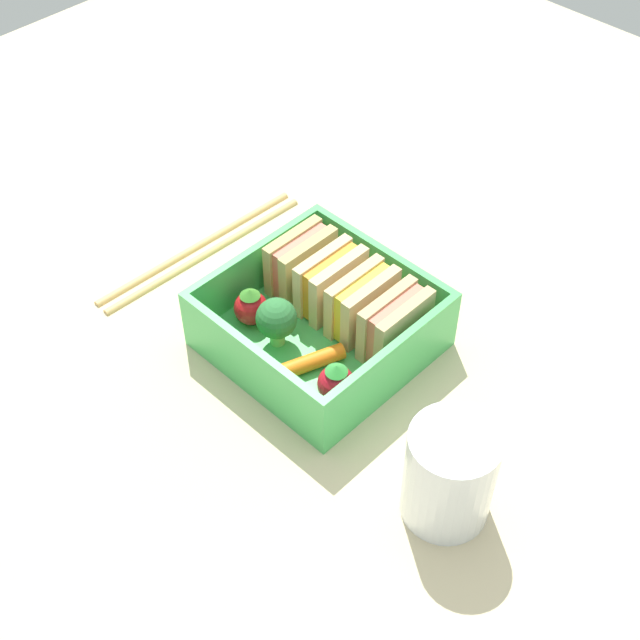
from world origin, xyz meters
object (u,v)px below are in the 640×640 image
(strawberry_far_left, at_px, (251,307))
(broccoli_floret, at_px, (276,319))
(carrot_stick_far_left, at_px, (312,362))
(strawberry_left, at_px, (336,383))
(sandwich_left, at_px, (301,262))
(chopstick_pair, at_px, (202,248))
(drinking_glass, at_px, (449,475))
(sandwich_center_right, at_px, (395,325))
(sandwich_center, at_px, (362,303))
(sandwich_center_left, at_px, (331,282))

(strawberry_far_left, bearing_deg, broccoli_floret, -3.70)
(carrot_stick_far_left, distance_m, strawberry_left, 0.03)
(strawberry_far_left, height_order, strawberry_left, same)
(sandwich_left, xyz_separation_m, carrot_stick_far_left, (0.07, -0.06, -0.02))
(sandwich_left, distance_m, strawberry_far_left, 0.06)
(carrot_stick_far_left, height_order, chopstick_pair, carrot_stick_far_left)
(carrot_stick_far_left, bearing_deg, strawberry_far_left, 178.46)
(chopstick_pair, xyz_separation_m, drinking_glass, (0.31, -0.05, 0.03))
(sandwich_center_right, distance_m, carrot_stick_far_left, 0.07)
(strawberry_left, bearing_deg, sandwich_center_right, 91.68)
(sandwich_center_right, relative_size, chopstick_pair, 0.28)
(drinking_glass, bearing_deg, broccoli_floret, 174.17)
(sandwich_left, relative_size, strawberry_left, 1.73)
(sandwich_center, bearing_deg, drinking_glass, -27.73)
(sandwich_center_left, relative_size, sandwich_center_right, 1.00)
(sandwich_left, distance_m, sandwich_center, 0.07)
(strawberry_left, bearing_deg, sandwich_left, 147.21)
(chopstick_pair, bearing_deg, drinking_glass, -9.72)
(chopstick_pair, distance_m, drinking_glass, 0.32)
(chopstick_pair, bearing_deg, strawberry_far_left, -18.11)
(sandwich_center_left, height_order, sandwich_center_right, same)
(broccoli_floret, xyz_separation_m, drinking_glass, (0.18, -0.02, 0.00))
(carrot_stick_far_left, bearing_deg, sandwich_center_left, 122.00)
(sandwich_center, relative_size, strawberry_left, 1.73)
(sandwich_center_left, bearing_deg, chopstick_pair, -170.10)
(chopstick_pair, bearing_deg, sandwich_left, 13.09)
(sandwich_center_right, relative_size, strawberry_far_left, 1.77)
(strawberry_left, height_order, drinking_glass, drinking_glass)
(sandwich_left, bearing_deg, broccoli_floret, -60.59)
(sandwich_center_left, distance_m, sandwich_center_right, 0.07)
(sandwich_center_left, xyz_separation_m, broccoli_floret, (-0.00, -0.06, 0.00))
(strawberry_left, distance_m, drinking_glass, 0.11)
(strawberry_left, distance_m, chopstick_pair, 0.21)
(sandwich_left, relative_size, sandwich_center, 1.00)
(strawberry_far_left, bearing_deg, strawberry_left, -5.25)
(strawberry_far_left, bearing_deg, carrot_stick_far_left, -1.54)
(strawberry_far_left, distance_m, carrot_stick_far_left, 0.07)
(sandwich_center, bearing_deg, sandwich_center_left, 180.00)
(sandwich_center_left, height_order, drinking_glass, drinking_glass)
(sandwich_left, height_order, chopstick_pair, sandwich_left)
(drinking_glass, bearing_deg, sandwich_center_right, 145.74)
(sandwich_center_right, bearing_deg, carrot_stick_far_left, -117.45)
(strawberry_left, bearing_deg, sandwich_center_left, 136.25)
(broccoli_floret, bearing_deg, strawberry_left, -5.96)
(chopstick_pair, relative_size, drinking_glass, 2.72)
(sandwich_left, xyz_separation_m, sandwich_center_left, (0.03, 0.00, 0.00))
(sandwich_center_left, bearing_deg, broccoli_floret, -90.37)
(sandwich_center, distance_m, sandwich_center_right, 0.03)
(carrot_stick_far_left, bearing_deg, drinking_glass, -7.40)
(sandwich_center_left, xyz_separation_m, strawberry_far_left, (-0.03, -0.06, -0.01))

